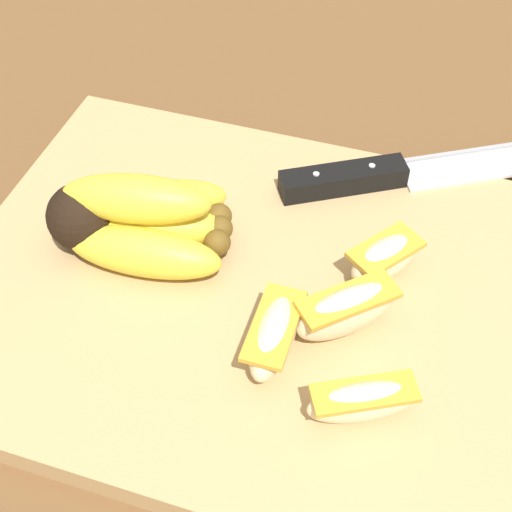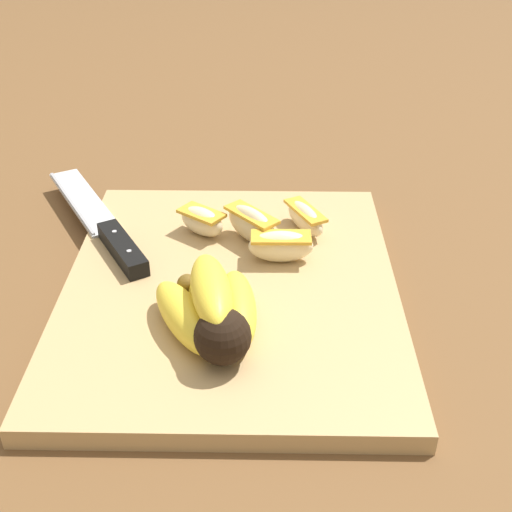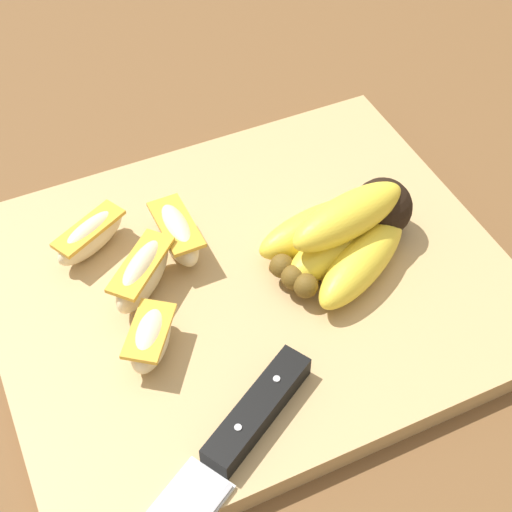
{
  "view_description": "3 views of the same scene",
  "coord_description": "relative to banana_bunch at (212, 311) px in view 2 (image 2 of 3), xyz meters",
  "views": [
    {
      "loc": [
        -0.11,
        0.31,
        0.42
      ],
      "look_at": [
        -0.01,
        -0.0,
        0.06
      ],
      "focal_mm": 51.94,
      "sensor_mm": 36.0,
      "label": 1
    },
    {
      "loc": [
        0.56,
        0.03,
        0.4
      ],
      "look_at": [
        0.0,
        0.02,
        0.05
      ],
      "focal_mm": 47.02,
      "sensor_mm": 36.0,
      "label": 2
    },
    {
      "loc": [
        -0.15,
        -0.36,
        0.48
      ],
      "look_at": [
        0.01,
        -0.02,
        0.05
      ],
      "focal_mm": 53.57,
      "sensor_mm": 36.0,
      "label": 3
    }
  ],
  "objects": [
    {
      "name": "chefs_knife",
      "position": [
        -0.17,
        -0.13,
        -0.02
      ],
      "size": [
        0.26,
        0.17,
        0.02
      ],
      "color": "silver",
      "rests_on": "cutting_board"
    },
    {
      "name": "apple_wedge_middle",
      "position": [
        -0.18,
        0.09,
        -0.01
      ],
      "size": [
        0.07,
        0.05,
        0.03
      ],
      "color": "beige",
      "rests_on": "cutting_board"
    },
    {
      "name": "cutting_board",
      "position": [
        -0.08,
        0.01,
        -0.03
      ],
      "size": [
        0.4,
        0.33,
        0.02
      ],
      "primitive_type": "cube",
      "color": "tan",
      "rests_on": "ground_plane"
    },
    {
      "name": "apple_wedge_near",
      "position": [
        -0.17,
        -0.02,
        -0.01
      ],
      "size": [
        0.05,
        0.06,
        0.03
      ],
      "color": "beige",
      "rests_on": "cutting_board"
    },
    {
      "name": "banana_bunch",
      "position": [
        0.0,
        0.0,
        0.0
      ],
      "size": [
        0.13,
        0.11,
        0.06
      ],
      "color": "black",
      "rests_on": "cutting_board"
    },
    {
      "name": "apple_wedge_far",
      "position": [
        -0.12,
        0.06,
        -0.01
      ],
      "size": [
        0.03,
        0.07,
        0.03
      ],
      "color": "beige",
      "rests_on": "cutting_board"
    },
    {
      "name": "apple_wedge_extra",
      "position": [
        -0.16,
        0.03,
        -0.0
      ],
      "size": [
        0.07,
        0.07,
        0.04
      ],
      "color": "beige",
      "rests_on": "cutting_board"
    },
    {
      "name": "ground_plane",
      "position": [
        -0.09,
        0.02,
        -0.04
      ],
      "size": [
        6.0,
        6.0,
        0.0
      ],
      "primitive_type": "plane",
      "color": "brown"
    }
  ]
}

